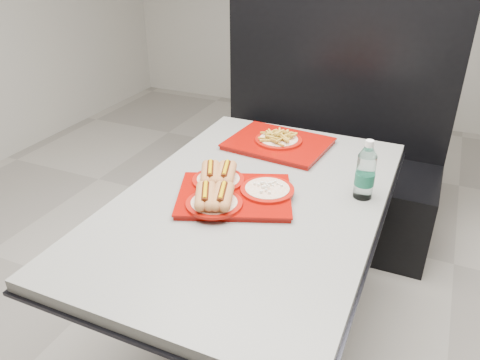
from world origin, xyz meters
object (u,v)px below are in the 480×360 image
at_px(tray_near, 230,190).
at_px(water_bottle, 365,173).
at_px(booth_bench, 323,162).
at_px(diner_table, 251,234).
at_px(tray_far, 279,141).

bearing_deg(tray_near, water_bottle, 25.24).
xyz_separation_m(booth_bench, water_bottle, (0.37, -0.93, 0.44)).
distance_m(booth_bench, tray_near, 1.20).
bearing_deg(water_bottle, diner_table, -155.79).
relative_size(tray_near, water_bottle, 2.20).
xyz_separation_m(diner_table, water_bottle, (0.37, 0.16, 0.26)).
relative_size(diner_table, tray_near, 2.91).
bearing_deg(diner_table, water_bottle, 24.21).
xyz_separation_m(diner_table, tray_near, (-0.07, -0.04, 0.20)).
bearing_deg(booth_bench, water_bottle, -68.52).
distance_m(diner_table, booth_bench, 1.11).
bearing_deg(tray_near, booth_bench, 86.54).
height_order(diner_table, tray_far, tray_far).
distance_m(tray_near, water_bottle, 0.48).
xyz_separation_m(diner_table, tray_far, (-0.06, 0.46, 0.19)).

